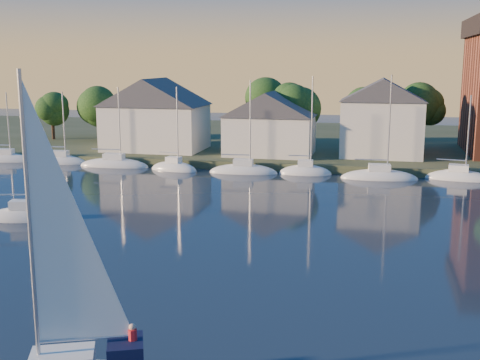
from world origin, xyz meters
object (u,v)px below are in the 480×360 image
(clubhouse_east, at_px, (382,117))
(drifting_sailboat_left, at_px, (22,219))
(clubhouse_west, at_px, (155,113))
(clubhouse_centre, at_px, (270,122))

(clubhouse_east, height_order, drifting_sailboat_left, clubhouse_east)
(drifting_sailboat_left, bearing_deg, clubhouse_west, 77.74)
(clubhouse_west, bearing_deg, drifting_sailboat_left, -87.99)
(drifting_sailboat_left, bearing_deg, clubhouse_east, 36.60)
(clubhouse_east, bearing_deg, drifting_sailboat_left, -129.13)
(clubhouse_centre, distance_m, drifting_sailboat_left, 36.87)
(clubhouse_centre, height_order, drifting_sailboat_left, clubhouse_centre)
(clubhouse_west, xyz_separation_m, drifting_sailboat_left, (1.20, -34.39, -5.83))
(clubhouse_centre, height_order, clubhouse_east, clubhouse_east)
(clubhouse_east, bearing_deg, clubhouse_centre, -171.87)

